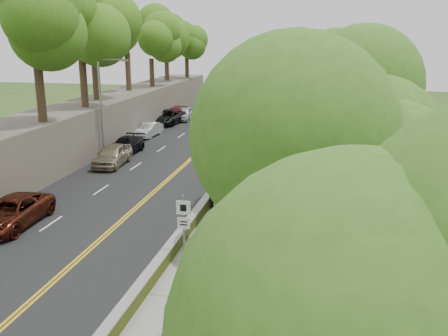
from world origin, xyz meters
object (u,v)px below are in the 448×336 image
Objects in this scene: concrete_block at (249,220)px; painter_0 at (231,171)px; car_2 at (11,212)px; construction_barrel at (297,140)px; signpost at (184,222)px; person_far at (289,134)px; streetlight at (103,101)px.

concrete_block is 7.74m from painter_0.
car_2 is at bearing 155.04° from painter_0.
car_2 reaches higher than construction_barrel.
signpost is at bearing -97.36° from construction_barrel.
person_far is at bearing 141.26° from construction_barrel.
streetlight is at bearing 93.90° from car_2.
construction_barrel is at bearing 5.22° from painter_0.
construction_barrel is at bearing 58.11° from car_2.
concrete_block is (2.15, 4.61, -1.49)m from signpost.
streetlight is 4.98× the size of person_far.
streetlight is at bearing 85.87° from painter_0.
painter_0 is (-3.55, -13.23, 0.46)m from construction_barrel.
streetlight is 17.36m from construction_barrel.
painter_0 reaches higher than person_far.
painter_0 is at bearing -105.02° from construction_barrel.
person_far is at bearing 32.19° from streetlight.
person_far is (-0.80, 0.64, 0.34)m from construction_barrel.
car_2 is (-10.05, 2.25, -1.17)m from signpost.
painter_0 is at bearing 43.04° from car_2.
painter_0 is at bearing 94.73° from person_far.
car_2 is at bearing 77.99° from person_far.
person_far is (2.75, 13.87, -0.12)m from painter_0.
concrete_block is at bearing -93.06° from construction_barrel.
signpost is 10.37m from car_2.
signpost reaches higher than construction_barrel.
person_far is (13.96, 8.79, -3.79)m from streetlight.
construction_barrel is 1.08m from person_far.
streetlight reaches higher than person_far.
streetlight is 8.64× the size of construction_barrel.
signpost is 5.30m from concrete_block.
concrete_block is 0.23× the size of car_2.
painter_0 is (-0.30, 11.94, -0.98)m from signpost.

